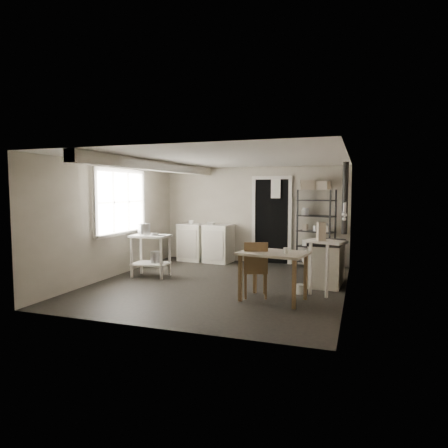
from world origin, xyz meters
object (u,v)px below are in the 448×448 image
(base_cabinets, at_px, (206,243))
(chair, at_px, (255,267))
(prep_table, at_px, (151,257))
(work_table, at_px, (273,277))
(stockpot, at_px, (144,230))
(flour_sack, at_px, (310,257))
(stove, at_px, (327,261))
(shelf_rack, at_px, (316,226))

(base_cabinets, bearing_deg, chair, -49.42)
(prep_table, xyz_separation_m, work_table, (2.70, -0.93, -0.02))
(work_table, height_order, chair, chair)
(stockpot, height_order, work_table, stockpot)
(chair, xyz_separation_m, flour_sack, (0.56, 2.75, -0.24))
(stockpot, xyz_separation_m, flour_sack, (3.08, 1.96, -0.70))
(flour_sack, bearing_deg, work_table, -94.65)
(base_cabinets, height_order, stove, base_cabinets)
(shelf_rack, relative_size, stove, 1.72)
(stockpot, xyz_separation_m, shelf_rack, (3.18, 2.08, 0.01))
(base_cabinets, height_order, chair, chair)
(flour_sack, bearing_deg, shelf_rack, 50.79)
(prep_table, xyz_separation_m, shelf_rack, (3.04, 2.08, 0.55))
(stove, bearing_deg, chair, -126.06)
(stockpot, bearing_deg, base_cabinets, 74.94)
(shelf_rack, bearing_deg, base_cabinets, -157.60)
(stove, relative_size, flour_sack, 2.27)
(shelf_rack, bearing_deg, work_table, -75.78)
(stockpot, distance_m, shelf_rack, 3.80)
(base_cabinets, distance_m, shelf_rack, 2.69)
(stove, height_order, work_table, stove)
(flour_sack, bearing_deg, chair, -101.51)
(stockpot, distance_m, flour_sack, 3.72)
(shelf_rack, bearing_deg, stove, -56.40)
(prep_table, relative_size, flour_sack, 1.89)
(base_cabinets, xyz_separation_m, stove, (3.02, -1.53, -0.02))
(base_cabinets, xyz_separation_m, flour_sack, (2.54, -0.04, -0.22))
(prep_table, distance_m, chair, 2.51)
(prep_table, bearing_deg, stockpot, -178.21)
(prep_table, relative_size, shelf_rack, 0.48)
(chair, bearing_deg, base_cabinets, 108.44)
(work_table, height_order, flour_sack, work_table)
(stockpot, height_order, chair, stockpot)
(work_table, bearing_deg, stove, 63.06)
(base_cabinets, relative_size, shelf_rack, 0.79)
(base_cabinets, height_order, work_table, base_cabinets)
(base_cabinets, bearing_deg, stove, -21.76)
(stockpot, xyz_separation_m, chair, (2.52, -0.79, -0.45))
(stove, xyz_separation_m, work_table, (-0.71, -1.40, -0.06))
(work_table, xyz_separation_m, flour_sack, (0.23, 2.89, -0.14))
(shelf_rack, xyz_separation_m, work_table, (-0.33, -3.01, -0.57))
(stove, bearing_deg, shelf_rack, 106.46)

